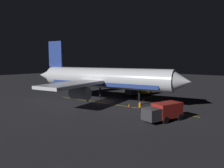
{
  "coord_description": "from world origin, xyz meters",
  "views": [
    {
      "loc": [
        30.91,
        27.36,
        7.93
      ],
      "look_at": [
        0.0,
        2.0,
        3.5
      ],
      "focal_mm": 34.64,
      "sensor_mm": 36.0,
      "label": 1
    }
  ],
  "objects_px": {
    "traffic_cone_under_wing": "(144,100)",
    "airliner": "(101,79)",
    "traffic_cone_near_left": "(137,97)",
    "traffic_cone_far": "(129,106)",
    "baggage_truck": "(164,112)",
    "catering_truck": "(140,90)",
    "traffic_cone_near_right": "(162,99)",
    "ground_crew_worker": "(140,107)"
  },
  "relations": [
    {
      "from": "traffic_cone_near_right",
      "to": "traffic_cone_far",
      "type": "height_order",
      "value": "same"
    },
    {
      "from": "traffic_cone_far",
      "to": "traffic_cone_near_left",
      "type": "bearing_deg",
      "value": -155.98
    },
    {
      "from": "ground_crew_worker",
      "to": "traffic_cone_under_wing",
      "type": "bearing_deg",
      "value": -152.29
    },
    {
      "from": "traffic_cone_under_wing",
      "to": "ground_crew_worker",
      "type": "bearing_deg",
      "value": 27.71
    },
    {
      "from": "airliner",
      "to": "traffic_cone_near_left",
      "type": "relative_size",
      "value": 60.63
    },
    {
      "from": "ground_crew_worker",
      "to": "traffic_cone_near_right",
      "type": "relative_size",
      "value": 3.16
    },
    {
      "from": "baggage_truck",
      "to": "ground_crew_worker",
      "type": "bearing_deg",
      "value": -109.78
    },
    {
      "from": "ground_crew_worker",
      "to": "traffic_cone_near_right",
      "type": "xyz_separation_m",
      "value": [
        -11.42,
        -2.01,
        -0.64
      ]
    },
    {
      "from": "traffic_cone_near_right",
      "to": "traffic_cone_under_wing",
      "type": "xyz_separation_m",
      "value": [
        2.85,
        -2.5,
        0.0
      ]
    },
    {
      "from": "traffic_cone_near_right",
      "to": "traffic_cone_far",
      "type": "distance_m",
      "value": 9.17
    },
    {
      "from": "baggage_truck",
      "to": "ground_crew_worker",
      "type": "distance_m",
      "value": 5.02
    },
    {
      "from": "traffic_cone_under_wing",
      "to": "traffic_cone_near_right",
      "type": "bearing_deg",
      "value": 138.8
    },
    {
      "from": "traffic_cone_near_right",
      "to": "traffic_cone_under_wing",
      "type": "relative_size",
      "value": 1.0
    },
    {
      "from": "ground_crew_worker",
      "to": "traffic_cone_near_right",
      "type": "bearing_deg",
      "value": -170.04
    },
    {
      "from": "catering_truck",
      "to": "traffic_cone_near_left",
      "type": "height_order",
      "value": "catering_truck"
    },
    {
      "from": "airliner",
      "to": "traffic_cone_near_left",
      "type": "height_order",
      "value": "airliner"
    },
    {
      "from": "airliner",
      "to": "traffic_cone_under_wing",
      "type": "height_order",
      "value": "airliner"
    },
    {
      "from": "traffic_cone_near_left",
      "to": "traffic_cone_far",
      "type": "height_order",
      "value": "same"
    },
    {
      "from": "traffic_cone_near_left",
      "to": "traffic_cone_under_wing",
      "type": "height_order",
      "value": "same"
    },
    {
      "from": "airliner",
      "to": "ground_crew_worker",
      "type": "bearing_deg",
      "value": 72.32
    },
    {
      "from": "traffic_cone_near_left",
      "to": "traffic_cone_far",
      "type": "distance_m",
      "value": 8.48
    },
    {
      "from": "airliner",
      "to": "catering_truck",
      "type": "relative_size",
      "value": 4.94
    },
    {
      "from": "traffic_cone_near_left",
      "to": "airliner",
      "type": "bearing_deg",
      "value": -30.06
    },
    {
      "from": "catering_truck",
      "to": "traffic_cone_near_left",
      "type": "bearing_deg",
      "value": 23.17
    },
    {
      "from": "catering_truck",
      "to": "traffic_cone_far",
      "type": "relative_size",
      "value": 12.27
    },
    {
      "from": "traffic_cone_under_wing",
      "to": "traffic_cone_far",
      "type": "relative_size",
      "value": 1.0
    },
    {
      "from": "ground_crew_worker",
      "to": "traffic_cone_near_left",
      "type": "distance_m",
      "value": 12.4
    },
    {
      "from": "catering_truck",
      "to": "traffic_cone_near_left",
      "type": "relative_size",
      "value": 12.27
    },
    {
      "from": "baggage_truck",
      "to": "catering_truck",
      "type": "relative_size",
      "value": 0.89
    },
    {
      "from": "airliner",
      "to": "baggage_truck",
      "type": "bearing_deg",
      "value": 71.68
    },
    {
      "from": "traffic_cone_under_wing",
      "to": "traffic_cone_far",
      "type": "distance_m",
      "value": 6.24
    },
    {
      "from": "catering_truck",
      "to": "traffic_cone_near_right",
      "type": "height_order",
      "value": "catering_truck"
    },
    {
      "from": "baggage_truck",
      "to": "traffic_cone_far",
      "type": "xyz_separation_m",
      "value": [
        -4.09,
        -8.36,
        -0.97
      ]
    },
    {
      "from": "catering_truck",
      "to": "traffic_cone_far",
      "type": "height_order",
      "value": "catering_truck"
    },
    {
      "from": "baggage_truck",
      "to": "catering_truck",
      "type": "bearing_deg",
      "value": -139.24
    },
    {
      "from": "ground_crew_worker",
      "to": "traffic_cone_near_right",
      "type": "height_order",
      "value": "ground_crew_worker"
    },
    {
      "from": "catering_truck",
      "to": "traffic_cone_under_wing",
      "type": "distance_m",
      "value": 6.79
    },
    {
      "from": "traffic_cone_near_left",
      "to": "ground_crew_worker",
      "type": "bearing_deg",
      "value": 34.97
    },
    {
      "from": "baggage_truck",
      "to": "traffic_cone_far",
      "type": "bearing_deg",
      "value": -116.09
    },
    {
      "from": "traffic_cone_under_wing",
      "to": "airliner",
      "type": "bearing_deg",
      "value": -51.74
    },
    {
      "from": "traffic_cone_under_wing",
      "to": "traffic_cone_far",
      "type": "xyz_separation_m",
      "value": [
        6.18,
        0.86,
        0.0
      ]
    },
    {
      "from": "traffic_cone_near_right",
      "to": "baggage_truck",
      "type": "bearing_deg",
      "value": 27.13
    }
  ]
}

